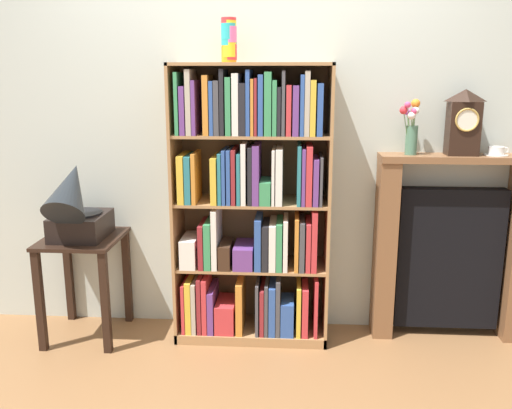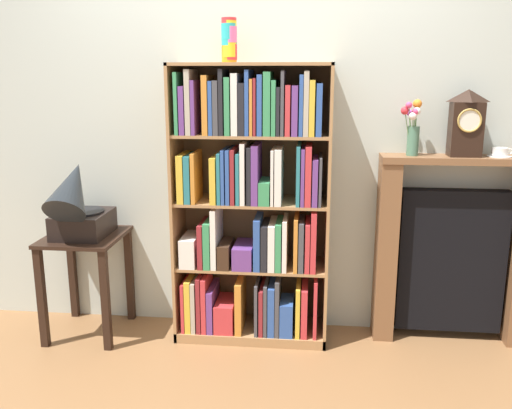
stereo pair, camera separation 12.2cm
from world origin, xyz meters
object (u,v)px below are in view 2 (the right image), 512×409
Objects in this scene: bookshelf at (251,211)px; side_table_left at (86,261)px; gramophone at (77,204)px; mantel_clock at (466,123)px; flower_vase at (413,128)px; teacup_with_saucer at (500,153)px; cup_stack at (229,40)px; fireplace_mantel at (452,251)px.

side_table_left is at bearing -176.88° from bookshelf.
bookshelf is at bearing 6.93° from gramophone.
mantel_clock is 0.30m from flower_vase.
flower_vase is 2.31× the size of teacup_with_saucer.
cup_stack is 1.43m from mantel_clock.
cup_stack is at bearing -177.71° from teacup_with_saucer.
teacup_with_saucer is (0.20, 0.00, -0.17)m from mantel_clock.
side_table_left is at bearing 90.00° from gramophone.
mantel_clock is 0.26m from teacup_with_saucer.
cup_stack is at bearing 168.24° from bookshelf.
gramophone reaches higher than fireplace_mantel.
gramophone is (-1.03, -0.13, 0.05)m from bookshelf.
fireplace_mantel is (1.21, 0.10, -0.25)m from bookshelf.
fireplace_mantel is 0.64m from teacup_with_saucer.
teacup_with_saucer is (1.55, 0.06, -0.62)m from cup_stack.
gramophone is at bearing -90.00° from side_table_left.
bookshelf is 6.79× the size of cup_stack.
teacup_with_saucer reaches higher than side_table_left.
cup_stack reaches higher than mantel_clock.
bookshelf is 2.60× the size of side_table_left.
cup_stack is 1.76× the size of teacup_with_saucer.
fireplace_mantel reaches higher than side_table_left.
teacup_with_saucer is at bearing -4.18° from fireplace_mantel.
gramophone is 1.64× the size of flower_vase.
side_table_left is at bearing -175.92° from fireplace_mantel.
teacup_with_saucer is (1.43, 0.09, 0.36)m from bookshelf.
cup_stack is 0.76× the size of flower_vase.
gramophone reaches higher than side_table_left.
teacup_with_saucer is at bearing 3.37° from side_table_left.
side_table_left is (-1.03, -0.06, -0.33)m from bookshelf.
side_table_left is 1.99× the size of flower_vase.
gramophone is 0.46× the size of fireplace_mantel.
cup_stack reaches higher than fireplace_mantel.
fireplace_mantel is at bearing 4.90° from bookshelf.
bookshelf is 1.46× the size of fireplace_mantel.
teacup_with_saucer is (0.21, -0.02, 0.61)m from fireplace_mantel.
mantel_clock is (1.35, 0.06, -0.46)m from cup_stack.
fireplace_mantel is (2.25, 0.16, 0.09)m from side_table_left.
bookshelf reaches higher than gramophone.
bookshelf is 0.99m from cup_stack.
mantel_clock is at bearing 3.61° from side_table_left.
teacup_with_saucer is at bearing 0.69° from mantel_clock.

